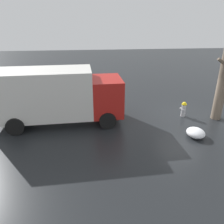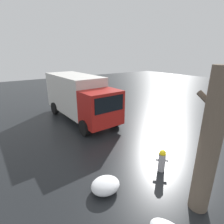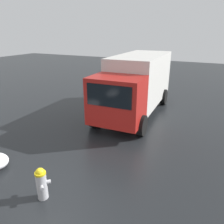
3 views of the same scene
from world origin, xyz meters
TOP-DOWN VIEW (x-y plane):
  - ground_plane at (0.00, 0.00)m, footprint 60.00×60.00m
  - fire_hydrant at (0.00, -0.00)m, footprint 0.41×0.41m
  - tree_trunk at (-1.80, 0.47)m, footprint 0.84×0.55m
  - delivery_truck at (7.32, 0.07)m, footprint 6.95×2.73m
  - snow_pile_by_hydrant at (0.36, 2.41)m, footprint 0.87×1.00m

SIDE VIEW (x-z plane):
  - ground_plane at x=0.00m, z-range 0.00..0.00m
  - snow_pile_by_hydrant at x=0.36m, z-range 0.00..0.43m
  - fire_hydrant at x=0.00m, z-range 0.01..0.93m
  - delivery_truck at x=7.32m, z-range 0.14..3.15m
  - tree_trunk at x=-1.80m, z-range 0.01..4.21m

